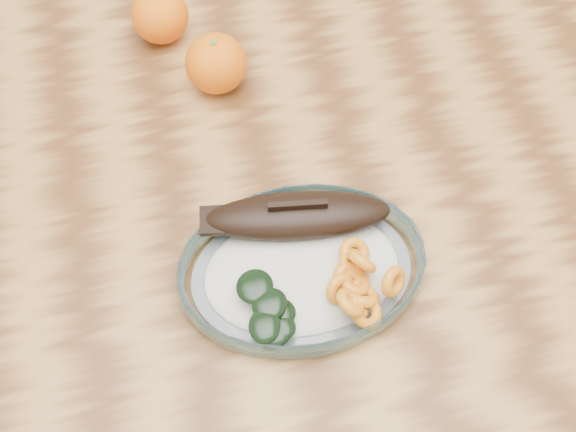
% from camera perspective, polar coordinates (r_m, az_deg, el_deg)
% --- Properties ---
extents(ground, '(3.00, 3.00, 0.00)m').
position_cam_1_polar(ground, '(1.49, -0.98, -12.88)').
color(ground, slate).
rests_on(ground, ground).
extents(dining_table, '(1.20, 0.80, 0.75)m').
position_cam_1_polar(dining_table, '(0.88, -1.60, -0.58)').
color(dining_table, '#583115').
rests_on(dining_table, ground).
extents(plated_meal, '(0.47, 0.47, 0.08)m').
position_cam_1_polar(plated_meal, '(0.73, 1.11, -3.96)').
color(plated_meal, white).
rests_on(plated_meal, dining_table).
extents(orange_left, '(0.07, 0.07, 0.07)m').
position_cam_1_polar(orange_left, '(0.92, -10.07, 15.32)').
color(orange_left, '#FF4C05').
rests_on(orange_left, dining_table).
extents(orange_right, '(0.07, 0.07, 0.07)m').
position_cam_1_polar(orange_right, '(0.86, -5.71, 11.90)').
color(orange_right, '#FF4C05').
rests_on(orange_right, dining_table).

